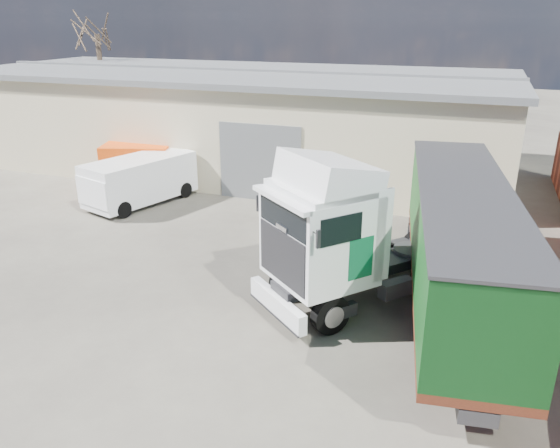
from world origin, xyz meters
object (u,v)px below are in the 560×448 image
(bare_tree, at_px, (95,20))
(panel_van, at_px, (137,181))
(box_trailer, at_px, (459,237))
(tractor_unit, at_px, (346,242))
(orange_skip, at_px, (139,169))

(bare_tree, relative_size, panel_van, 1.71)
(box_trailer, bearing_deg, panel_van, 151.81)
(tractor_unit, relative_size, panel_van, 1.26)
(orange_skip, bearing_deg, bare_tree, 115.53)
(box_trailer, height_order, panel_van, box_trailer)
(panel_van, bearing_deg, box_trailer, -2.48)
(tractor_unit, height_order, orange_skip, tractor_unit)
(tractor_unit, distance_m, orange_skip, 15.05)
(panel_van, distance_m, orange_skip, 2.73)
(panel_van, relative_size, orange_skip, 1.38)
(box_trailer, distance_m, orange_skip, 17.42)
(bare_tree, distance_m, tractor_unit, 29.35)
(panel_van, height_order, orange_skip, orange_skip)
(tractor_unit, height_order, panel_van, tractor_unit)
(box_trailer, xyz_separation_m, orange_skip, (-15.66, 7.50, -1.38))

